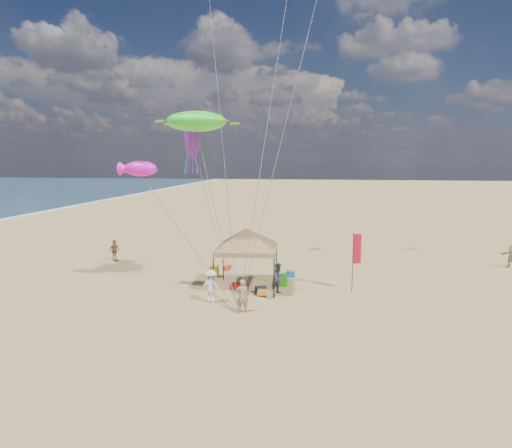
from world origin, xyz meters
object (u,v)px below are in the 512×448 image
object	(u,v)px
cooler_red	(235,286)
beach_cart	(266,292)
chair_yellow	(214,272)
person_near_c	(211,286)
person_near_b	(278,278)
person_far_c	(512,256)
cooler_blue	(290,274)
feather_flag	(356,253)
canopy_tent	(247,230)
person_far_a	(114,250)
chair_green	(283,280)
person_near_a	(242,296)

from	to	relation	value
cooler_red	beach_cart	distance (m)	2.10
chair_yellow	person_near_c	distance (m)	5.01
person_near_b	person_near_c	distance (m)	3.84
beach_cart	person_far_c	world-z (taller)	person_far_c
cooler_blue	chair_yellow	distance (m)	4.76
feather_flag	canopy_tent	bearing A→B (deg)	-176.79
person_near_c	person_far_a	distance (m)	12.31
canopy_tent	chair_yellow	size ratio (longest dim) A/B	9.36
beach_cart	person_far_a	xyz separation A→B (m)	(-11.90, 6.64, 0.59)
chair_green	person_near_a	size ratio (longest dim) A/B	0.43
person_far_a	chair_yellow	bearing A→B (deg)	-92.18
feather_flag	chair_green	distance (m)	4.48
person_far_a	cooler_red	bearing A→B (deg)	-100.32
cooler_red	person_near_c	size ratio (longest dim) A/B	0.31
person_far_a	person_near_b	bearing A→B (deg)	-96.62
cooler_blue	chair_green	world-z (taller)	chair_green
person_near_b	person_far_c	size ratio (longest dim) A/B	1.07
chair_green	person_near_c	world-z (taller)	person_near_c
beach_cart	person_near_a	bearing A→B (deg)	-107.02
cooler_red	person_near_c	bearing A→B (deg)	-107.55
chair_green	beach_cart	world-z (taller)	chair_green
feather_flag	person_near_b	size ratio (longest dim) A/B	1.91
beach_cart	person_near_c	world-z (taller)	person_near_c
beach_cart	person_near_b	world-z (taller)	person_near_b
feather_flag	person_near_a	xyz separation A→B (m)	(-5.63, -4.25, -1.39)
person_near_a	person_near_c	size ratio (longest dim) A/B	0.94
feather_flag	cooler_red	world-z (taller)	feather_flag
cooler_red	person_far_a	size ratio (longest dim) A/B	0.34
cooler_blue	person_near_a	xyz separation A→B (m)	(-1.84, -6.76, 0.63)
cooler_blue	person_far_a	size ratio (longest dim) A/B	0.34
beach_cart	chair_green	bearing A→B (deg)	69.96
chair_green	person_far_a	distance (m)	13.46
chair_yellow	person_near_b	world-z (taller)	person_near_b
person_near_a	person_near_b	xyz separation A→B (m)	(1.44, 3.18, 0.05)
canopy_tent	chair_green	xyz separation A→B (m)	(2.01, 0.84, -3.02)
chair_yellow	person_near_c	bearing A→B (deg)	-78.06
cooler_blue	chair_yellow	xyz separation A→B (m)	(-4.71, -0.70, 0.16)
person_far_c	person_near_a	bearing A→B (deg)	-98.90
feather_flag	person_near_b	xyz separation A→B (m)	(-4.18, -1.07, -1.34)
canopy_tent	cooler_blue	size ratio (longest dim) A/B	12.14
cooler_red	person_near_a	xyz separation A→B (m)	(1.08, -3.59, 0.63)
feather_flag	person_far_a	distance (m)	17.52
person_near_a	person_near_b	size ratio (longest dim) A/B	0.94
person_near_a	canopy_tent	bearing A→B (deg)	-105.33
person_near_b	person_far_c	world-z (taller)	person_near_b
chair_green	beach_cart	bearing A→B (deg)	-110.04
person_near_b	person_near_c	xyz separation A→B (m)	(-3.28, -2.00, 0.00)
cooler_red	person_far_c	xyz separation A→B (m)	(17.63, 7.74, 0.62)
chair_yellow	person_near_b	xyz separation A→B (m)	(4.31, -2.87, 0.52)
cooler_blue	person_near_c	bearing A→B (deg)	-123.42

